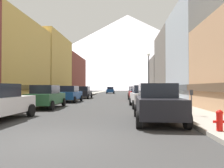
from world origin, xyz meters
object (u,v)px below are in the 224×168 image
object	(u,v)px
car_right_0	(157,102)
car_right_2	(137,93)
car_left_3	(84,92)
potted_plant_0	(37,96)
car_right_3	(134,92)
pedestrian_1	(70,92)
car_right_1	(143,96)
parking_meter_near	(191,99)
car_left_1	(46,96)
fire_hydrant_near	(220,120)
car_driving_0	(110,90)
streetlamp_right	(149,69)
car_left_2	(70,94)
pedestrian_0	(171,95)

from	to	relation	value
car_right_0	car_right_2	world-z (taller)	same
car_left_3	potted_plant_0	world-z (taller)	car_left_3
car_right_3	potted_plant_0	world-z (taller)	car_right_3
car_right_3	pedestrian_1	distance (m)	10.30
car_right_1	parking_meter_near	world-z (taller)	car_right_1
car_left_1	car_right_3	bearing A→B (deg)	66.87
car_right_0	fire_hydrant_near	distance (m)	3.15
car_right_3	pedestrian_1	world-z (taller)	car_right_3
car_right_3	fire_hydrant_near	distance (m)	26.29
car_right_0	car_right_1	world-z (taller)	same
car_left_3	car_right_3	size ratio (longest dim) A/B	1.01
car_driving_0	car_right_0	bearing A→B (deg)	-83.14
streetlamp_right	car_driving_0	bearing A→B (deg)	103.75
car_left_3	parking_meter_near	xyz separation A→B (m)	(9.55, -18.93, 0.11)
car_left_3	potted_plant_0	size ratio (longest dim) A/B	4.66
parking_meter_near	streetlamp_right	distance (m)	15.68
car_left_2	car_left_3	size ratio (longest dim) A/B	0.99
car_right_0	parking_meter_near	distance (m)	2.26
car_left_3	car_right_2	xyz separation A→B (m)	(7.60, -4.90, 0.00)
car_left_1	pedestrian_1	xyz separation A→B (m)	(-2.45, 15.54, -0.05)
car_right_1	pedestrian_1	world-z (taller)	car_right_1
car_left_3	car_right_3	xyz separation A→B (m)	(7.60, 3.52, 0.00)
car_left_2	car_right_3	distance (m)	13.42
car_driving_0	car_right_3	bearing A→B (deg)	-75.80
fire_hydrant_near	parking_meter_near	world-z (taller)	parking_meter_near
car_right_3	car_driving_0	bearing A→B (deg)	104.20
car_left_3	car_right_3	distance (m)	8.37
parking_meter_near	pedestrian_1	bearing A→B (deg)	120.72
car_left_2	car_left_1	bearing A→B (deg)	-89.98
parking_meter_near	pedestrian_0	distance (m)	6.82
car_right_1	car_left_3	bearing A→B (deg)	120.31
car_left_3	car_right_1	xyz separation A→B (m)	(7.60, -12.99, 0.00)
parking_meter_near	pedestrian_1	xyz separation A→B (m)	(-12.00, 20.20, -0.16)
car_right_3	car_left_2	bearing A→B (deg)	-124.49
car_left_3	car_right_0	xyz separation A→B (m)	(7.60, -20.06, 0.00)
fire_hydrant_near	potted_plant_0	bearing A→B (deg)	131.60
car_right_3	pedestrian_0	size ratio (longest dim) A/B	2.59
car_right_2	car_right_1	bearing A→B (deg)	-90.04
car_left_3	streetlamp_right	xyz separation A→B (m)	(9.15, -3.54, 3.09)
car_left_2	car_right_0	size ratio (longest dim) A/B	0.99
pedestrian_0	pedestrian_1	xyz separation A→B (m)	(-12.50, 13.40, -0.09)
car_right_2	fire_hydrant_near	world-z (taller)	car_right_2
car_right_2	pedestrian_0	size ratio (longest dim) A/B	2.63
car_right_3	potted_plant_0	xyz separation A→B (m)	(-10.80, -12.21, -0.23)
car_driving_0	pedestrian_0	xyz separation A→B (m)	(7.85, -36.98, 0.04)
fire_hydrant_near	parking_meter_near	size ratio (longest dim) A/B	0.53
pedestrian_0	car_left_3	bearing A→B (deg)	129.64
car_right_0	car_left_1	bearing A→B (deg)	142.70
pedestrian_0	pedestrian_1	size ratio (longest dim) A/B	1.11
car_left_1	potted_plant_0	bearing A→B (deg)	119.87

